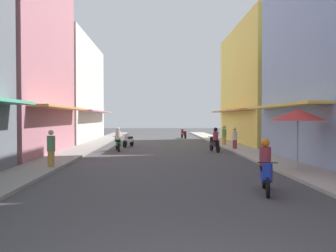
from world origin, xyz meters
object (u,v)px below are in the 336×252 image
object	(u,v)px
motorbike_blue	(266,169)
pedestrian_foreground	(51,150)
motorbike_maroon	(184,134)
motorbike_black	(215,141)
motorbike_white	(128,140)
pedestrian_far	(235,137)
vendor_umbrella	(298,115)
pedestrian_crossing	(224,134)
motorbike_green	(118,140)

from	to	relation	value
motorbike_blue	pedestrian_foreground	bearing A→B (deg)	149.04
motorbike_maroon	motorbike_blue	size ratio (longest dim) A/B	1.01
motorbike_blue	pedestrian_foreground	size ratio (longest dim) A/B	1.05
motorbike_maroon	motorbike_black	xyz separation A→B (m)	(0.84, -14.09, 0.20)
motorbike_white	pedestrian_far	size ratio (longest dim) A/B	1.06
motorbike_maroon	motorbike_white	bearing A→B (deg)	-115.77
motorbike_blue	vendor_umbrella	xyz separation A→B (m)	(2.39, 3.31, 1.61)
motorbike_blue	motorbike_black	size ratio (longest dim) A/B	0.99
pedestrian_far	pedestrian_foreground	size ratio (longest dim) A/B	0.97
motorbike_blue	pedestrian_far	size ratio (longest dim) A/B	1.09
motorbike_maroon	pedestrian_foreground	world-z (taller)	pedestrian_foreground
pedestrian_far	pedestrian_crossing	size ratio (longest dim) A/B	0.98
motorbike_blue	motorbike_green	world-z (taller)	same
motorbike_green	pedestrian_foreground	bearing A→B (deg)	-104.03
motorbike_green	motorbike_white	size ratio (longest dim) A/B	1.03
motorbike_blue	pedestrian_crossing	size ratio (longest dim) A/B	1.07
motorbike_green	pedestrian_far	distance (m)	7.83
motorbike_maroon	pedestrian_crossing	size ratio (longest dim) A/B	1.08
motorbike_black	motorbike_white	size ratio (longest dim) A/B	1.04
motorbike_maroon	pedestrian_far	bearing A→B (deg)	-80.00
motorbike_maroon	motorbike_black	world-z (taller)	motorbike_black
motorbike_maroon	pedestrian_far	size ratio (longest dim) A/B	1.09
motorbike_blue	motorbike_black	xyz separation A→B (m)	(0.56, 11.61, 0.00)
motorbike_white	pedestrian_far	bearing A→B (deg)	-21.22
motorbike_blue	motorbike_black	bearing A→B (deg)	87.23
motorbike_maroon	motorbike_green	bearing A→B (deg)	-112.27
motorbike_green	vendor_umbrella	size ratio (longest dim) A/B	0.70
motorbike_maroon	motorbike_blue	xyz separation A→B (m)	(0.28, -25.71, 0.20)
motorbike_black	motorbike_green	distance (m)	6.37
pedestrian_crossing	pedestrian_foreground	bearing A→B (deg)	-131.30
motorbike_blue	motorbike_white	world-z (taller)	motorbike_blue
motorbike_blue	motorbike_white	bearing A→B (deg)	109.20
motorbike_black	vendor_umbrella	world-z (taller)	vendor_umbrella
pedestrian_crossing	motorbike_white	bearing A→B (deg)	-176.97
motorbike_maroon	vendor_umbrella	xyz separation A→B (m)	(2.67, -22.40, 1.81)
pedestrian_crossing	pedestrian_far	bearing A→B (deg)	-89.10
motorbike_white	motorbike_black	bearing A→B (deg)	-31.89
motorbike_green	pedestrian_foreground	distance (m)	7.95
motorbike_blue	motorbike_green	distance (m)	13.60
motorbike_black	motorbike_maroon	bearing A→B (deg)	93.42
motorbike_black	motorbike_blue	bearing A→B (deg)	-92.77
motorbike_white	pedestrian_far	xyz separation A→B (m)	(7.38, -2.87, 0.42)
pedestrian_crossing	vendor_umbrella	xyz separation A→B (m)	(0.37, -12.35, 1.37)
motorbike_green	pedestrian_far	size ratio (longest dim) A/B	1.09
pedestrian_crossing	motorbike_green	bearing A→B (deg)	-156.76
motorbike_white	vendor_umbrella	bearing A→B (deg)	-57.21
motorbike_white	pedestrian_foreground	size ratio (longest dim) A/B	1.03
pedestrian_far	pedestrian_foreground	distance (m)	12.49
motorbike_black	motorbike_green	bearing A→B (deg)	173.63
motorbike_black	pedestrian_foreground	world-z (taller)	pedestrian_foreground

